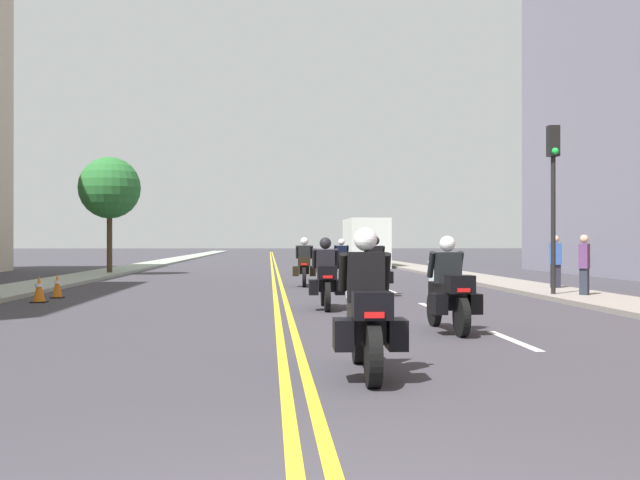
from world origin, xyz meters
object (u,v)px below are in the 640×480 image
motorcycle_3 (376,271)px  street_tree_0 (110,188)px  traffic_cone_1 (39,289)px  traffic_cone_0 (57,286)px  motorcycle_1 (449,293)px  pedestrian_2 (584,266)px  parked_truck (365,245)px  motorcycle_0 (366,317)px  traffic_light_near (553,179)px  motorcycle_2 (326,279)px  motorcycle_5 (342,262)px  motorcycle_4 (304,266)px  pedestrian_1 (555,263)px

motorcycle_3 → street_tree_0: 17.54m
traffic_cone_1 → traffic_cone_0: bearing=88.7°
motorcycle_1 → pedestrian_2: bearing=51.0°
parked_truck → traffic_cone_1: bearing=-112.9°
motorcycle_0 → traffic_light_near: traffic_light_near is taller
motorcycle_0 → traffic_cone_1: (-6.63, 10.97, -0.32)m
traffic_cone_0 → traffic_light_near: size_ratio=0.15×
pedestrian_2 → motorcycle_2: bearing=143.4°
motorcycle_5 → traffic_cone_0: (-8.36, -9.68, -0.34)m
motorcycle_4 → traffic_cone_1: size_ratio=3.34×
motorcycle_3 → traffic_cone_1: (-8.48, -2.01, -0.34)m
motorcycle_3 → motorcycle_5: 9.19m
traffic_cone_0 → parked_truck: bearing=65.9°
motorcycle_3 → traffic_cone_0: motorcycle_3 is taller
motorcycle_1 → traffic_light_near: bearing=56.1°
motorcycle_5 → pedestrian_1: 9.69m
motorcycle_0 → traffic_cone_0: (-6.59, 12.49, -0.32)m
motorcycle_1 → traffic_cone_0: bearing=132.2°
motorcycle_0 → motorcycle_2: size_ratio=1.01×
motorcycle_1 → pedestrian_2: 8.68m
motorcycle_0 → motorcycle_2: motorcycle_0 is taller
motorcycle_4 → traffic_light_near: 9.06m
motorcycle_1 → motorcycle_4: size_ratio=1.02×
motorcycle_0 → street_tree_0: (-8.13, 27.05, 3.21)m
street_tree_0 → motorcycle_1: bearing=-66.5°
motorcycle_1 → parked_truck: bearing=82.5°
parked_truck → motorcycle_3: bearing=-96.2°
motorcycle_3 → parked_truck: bearing=80.8°
motorcycle_0 → motorcycle_2: bearing=90.2°
traffic_cone_0 → pedestrian_2: size_ratio=0.40×
motorcycle_5 → traffic_light_near: bearing=-65.4°
pedestrian_2 → street_tree_0: bearing=76.9°
traffic_cone_0 → parked_truck: (11.09, 24.85, 0.95)m
motorcycle_1 → parked_truck: parked_truck is taller
motorcycle_3 → pedestrian_2: 5.44m
motorcycle_4 → motorcycle_5: bearing=72.9°
traffic_light_near → pedestrian_2: bearing=-30.6°
street_tree_0 → parked_truck: bearing=39.2°
traffic_cone_0 → motorcycle_1: bearing=-44.8°
motorcycle_4 → traffic_cone_1: bearing=-132.2°
traffic_light_near → motorcycle_0: bearing=-118.7°
motorcycle_2 → motorcycle_4: bearing=91.4°
street_tree_0 → traffic_cone_0: bearing=-84.0°
motorcycle_1 → traffic_cone_1: size_ratio=3.40×
motorcycle_0 → parked_truck: bearing=84.5°
pedestrian_1 → street_tree_0: street_tree_0 is taller
traffic_cone_0 → parked_truck: parked_truck is taller
motorcycle_5 → street_tree_0: bearing=155.3°
motorcycle_4 → traffic_cone_0: size_ratio=3.36×
motorcycle_0 → pedestrian_2: pedestrian_2 is taller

